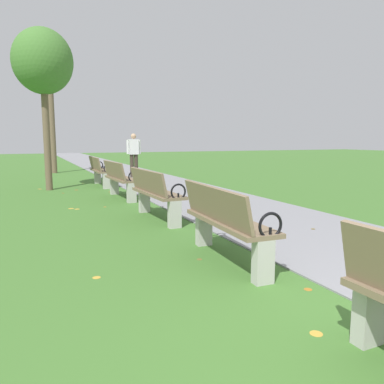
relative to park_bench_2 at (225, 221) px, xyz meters
name	(u,v)px	position (x,y,z in m)	size (l,w,h in m)	color
paved_walkway	(110,167)	(1.84, 15.40, -0.48)	(2.68, 44.00, 0.02)	gray
park_bench_2	(225,221)	(0.00, 0.00, 0.00)	(0.54, 1.62, 0.90)	#7A664C
park_bench_3	(155,193)	(0.00, 2.56, 0.00)	(0.54, 1.62, 0.90)	#7A664C
park_bench_4	(120,179)	(0.00, 5.25, 0.00)	(0.54, 1.62, 0.90)	#7A664C
park_bench_5	(100,170)	(0.00, 7.90, 0.00)	(0.48, 1.60, 0.90)	#7A664C
tree_1	(43,63)	(-1.49, 7.58, 3.00)	(1.60, 1.60, 4.41)	brown
tree_2	(50,71)	(-0.94, 13.31, 3.73)	(1.21, 1.21, 5.11)	brown
pedestrian_walking	(134,153)	(1.64, 9.98, 0.44)	(0.53, 0.24, 1.62)	#3D3328
scattered_leaves	(140,203)	(0.23, 4.33, -0.47)	(4.78, 14.88, 0.02)	gold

